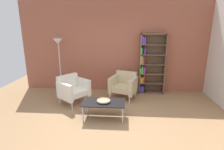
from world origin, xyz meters
TOP-DOWN VIEW (x-y plane):
  - ground_plane at (0.00, 0.00)m, footprint 8.32×8.32m
  - brick_back_panel at (0.00, 2.46)m, footprint 6.40×0.12m
  - bookshelf_tall at (0.98, 2.25)m, footprint 0.80×0.30m
  - coffee_table_low at (-0.28, 0.45)m, footprint 1.00×0.56m
  - decorative_bowl at (-0.28, 0.45)m, footprint 0.32×0.32m
  - armchair_near_window at (0.18, 1.71)m, footprint 0.88×0.85m
  - armchair_spare_guest at (-1.25, 1.25)m, footprint 0.94×0.95m
  - floor_lamp_torchiere at (-1.88, 2.11)m, footprint 0.32×0.32m

SIDE VIEW (x-z plane):
  - ground_plane at x=0.00m, z-range 0.00..0.00m
  - coffee_table_low at x=-0.28m, z-range 0.17..0.57m
  - armchair_near_window at x=0.18m, z-range 0.02..0.80m
  - armchair_spare_guest at x=-1.25m, z-range 0.02..0.80m
  - decorative_bowl at x=-0.28m, z-range 0.41..0.46m
  - bookshelf_tall at x=0.98m, z-range -0.01..1.89m
  - floor_lamp_torchiere at x=-1.88m, z-range 0.58..2.32m
  - brick_back_panel at x=0.00m, z-range 0.00..2.90m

